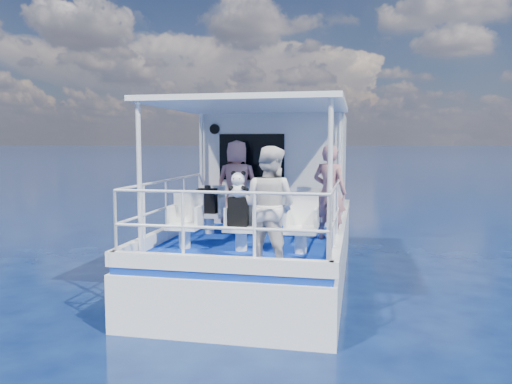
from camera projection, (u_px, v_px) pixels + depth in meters
ground at (256, 288)px, 8.69m from camera, size 2000.00×2000.00×0.00m
hull at (266, 273)px, 9.67m from camera, size 3.00×7.00×1.60m
deck at (266, 230)px, 9.59m from camera, size 2.90×6.90×0.10m
cabin at (277, 167)px, 10.75m from camera, size 2.85×2.00×2.20m
canopy at (253, 105)px, 8.20m from camera, size 3.00×3.20×0.08m
canopy_posts at (253, 174)px, 8.26m from camera, size 2.77×2.97×2.20m
railings at (249, 213)px, 8.00m from camera, size 2.84×3.59×1.00m
seat_port_fwd at (209, 223)px, 8.97m from camera, size 0.48×0.46×0.38m
seat_center_fwd at (258, 224)px, 8.78m from camera, size 0.48×0.46×0.38m
seat_stbd_fwd at (309, 226)px, 8.60m from camera, size 0.48×0.46×0.38m
seat_port_aft at (184, 236)px, 7.70m from camera, size 0.48×0.46×0.38m
seat_center_aft at (241, 238)px, 7.52m from camera, size 0.48×0.46×0.38m
seat_stbd_aft at (301, 240)px, 7.34m from camera, size 0.48×0.46×0.38m
passenger_port_fwd at (237, 184)px, 9.56m from camera, size 0.65×0.49×1.67m
passenger_stbd_fwd at (330, 192)px, 8.32m from camera, size 0.68×0.56×1.60m
passenger_stbd_aft at (270, 206)px, 6.53m from camera, size 0.93×0.83×1.58m
backpack_port at (207, 201)px, 8.84m from camera, size 0.33×0.19×0.44m
backpack_center at (238, 212)px, 7.43m from camera, size 0.29×0.16×0.43m
compact_camera at (208, 187)px, 8.80m from camera, size 0.10×0.06×0.06m
panda at (238, 184)px, 7.37m from camera, size 0.25×0.21×0.39m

